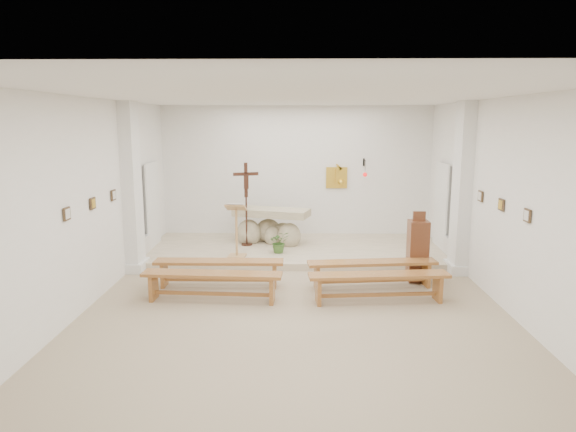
{
  "coord_description": "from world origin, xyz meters",
  "views": [
    {
      "loc": [
        0.04,
        -8.39,
        3.11
      ],
      "look_at": [
        -0.15,
        1.6,
        1.25
      ],
      "focal_mm": 32.0,
      "sensor_mm": 36.0,
      "label": 1
    }
  ],
  "objects_px": {
    "crucifix_stand": "(246,198)",
    "bench_left_front": "(219,267)",
    "altar": "(271,229)",
    "donation_pedestal": "(418,250)",
    "bench_right_second": "(379,281)",
    "lectern": "(236,230)",
    "bench_left_second": "(212,280)",
    "bench_right_front": "(372,268)"
  },
  "relations": [
    {
      "from": "donation_pedestal",
      "to": "lectern",
      "type": "bearing_deg",
      "value": 162.74
    },
    {
      "from": "altar",
      "to": "donation_pedestal",
      "type": "bearing_deg",
      "value": -23.34
    },
    {
      "from": "bench_left_front",
      "to": "crucifix_stand",
      "type": "bearing_deg",
      "value": 84.45
    },
    {
      "from": "lectern",
      "to": "crucifix_stand",
      "type": "height_order",
      "value": "crucifix_stand"
    },
    {
      "from": "altar",
      "to": "crucifix_stand",
      "type": "height_order",
      "value": "crucifix_stand"
    },
    {
      "from": "donation_pedestal",
      "to": "bench_left_front",
      "type": "height_order",
      "value": "donation_pedestal"
    },
    {
      "from": "crucifix_stand",
      "to": "donation_pedestal",
      "type": "xyz_separation_m",
      "value": [
        3.58,
        -2.25,
        -0.69
      ]
    },
    {
      "from": "lectern",
      "to": "bench_left_front",
      "type": "relative_size",
      "value": 0.5
    },
    {
      "from": "altar",
      "to": "bench_left_second",
      "type": "xyz_separation_m",
      "value": [
        -0.83,
        -3.74,
        -0.12
      ]
    },
    {
      "from": "altar",
      "to": "bench_left_front",
      "type": "height_order",
      "value": "altar"
    },
    {
      "from": "bench_left_front",
      "to": "bench_left_second",
      "type": "distance_m",
      "value": 0.8
    },
    {
      "from": "lectern",
      "to": "bench_left_second",
      "type": "height_order",
      "value": "lectern"
    },
    {
      "from": "crucifix_stand",
      "to": "bench_right_front",
      "type": "relative_size",
      "value": 0.81
    },
    {
      "from": "bench_left_front",
      "to": "bench_right_front",
      "type": "xyz_separation_m",
      "value": [
        2.9,
        0.0,
        0.0
      ]
    },
    {
      "from": "donation_pedestal",
      "to": "bench_left_second",
      "type": "height_order",
      "value": "donation_pedestal"
    },
    {
      "from": "donation_pedestal",
      "to": "bench_right_front",
      "type": "distance_m",
      "value": 1.07
    },
    {
      "from": "altar",
      "to": "donation_pedestal",
      "type": "height_order",
      "value": "donation_pedestal"
    },
    {
      "from": "donation_pedestal",
      "to": "bench_left_second",
      "type": "xyz_separation_m",
      "value": [
        -3.84,
        -1.25,
        -0.23
      ]
    },
    {
      "from": "donation_pedestal",
      "to": "bench_right_second",
      "type": "height_order",
      "value": "donation_pedestal"
    },
    {
      "from": "crucifix_stand",
      "to": "bench_left_second",
      "type": "xyz_separation_m",
      "value": [
        -0.26,
        -3.5,
        -0.91
      ]
    },
    {
      "from": "altar",
      "to": "lectern",
      "type": "relative_size",
      "value": 1.58
    },
    {
      "from": "altar",
      "to": "bench_left_front",
      "type": "xyz_separation_m",
      "value": [
        -0.83,
        -2.93,
        -0.12
      ]
    },
    {
      "from": "lectern",
      "to": "bench_left_second",
      "type": "bearing_deg",
      "value": -88.06
    },
    {
      "from": "altar",
      "to": "lectern",
      "type": "distance_m",
      "value": 1.53
    },
    {
      "from": "bench_left_front",
      "to": "bench_right_front",
      "type": "relative_size",
      "value": 0.99
    },
    {
      "from": "bench_left_front",
      "to": "bench_right_second",
      "type": "bearing_deg",
      "value": -15.6
    },
    {
      "from": "bench_left_front",
      "to": "bench_right_second",
      "type": "xyz_separation_m",
      "value": [
        2.9,
        -0.8,
        0.0
      ]
    },
    {
      "from": "lectern",
      "to": "donation_pedestal",
      "type": "height_order",
      "value": "donation_pedestal"
    },
    {
      "from": "lectern",
      "to": "bench_left_second",
      "type": "relative_size",
      "value": 0.5
    },
    {
      "from": "bench_right_second",
      "to": "bench_left_front",
      "type": "bearing_deg",
      "value": 159.43
    },
    {
      "from": "bench_right_front",
      "to": "bench_left_second",
      "type": "relative_size",
      "value": 1.0
    },
    {
      "from": "bench_left_second",
      "to": "altar",
      "type": "bearing_deg",
      "value": 80.79
    },
    {
      "from": "bench_right_front",
      "to": "bench_right_second",
      "type": "relative_size",
      "value": 1.0
    },
    {
      "from": "lectern",
      "to": "bench_right_front",
      "type": "relative_size",
      "value": 0.5
    },
    {
      "from": "donation_pedestal",
      "to": "bench_right_second",
      "type": "distance_m",
      "value": 1.59
    },
    {
      "from": "crucifix_stand",
      "to": "bench_right_second",
      "type": "xyz_separation_m",
      "value": [
        2.64,
        -3.5,
        -0.91
      ]
    },
    {
      "from": "lectern",
      "to": "donation_pedestal",
      "type": "xyz_separation_m",
      "value": [
        3.69,
        -1.13,
        -0.14
      ]
    },
    {
      "from": "donation_pedestal",
      "to": "bench_right_front",
      "type": "relative_size",
      "value": 0.56
    },
    {
      "from": "crucifix_stand",
      "to": "altar",
      "type": "bearing_deg",
      "value": 5.14
    },
    {
      "from": "bench_left_front",
      "to": "altar",
      "type": "bearing_deg",
      "value": 74.16
    },
    {
      "from": "bench_left_second",
      "to": "donation_pedestal",
      "type": "bearing_deg",
      "value": 21.33
    },
    {
      "from": "crucifix_stand",
      "to": "bench_left_front",
      "type": "distance_m",
      "value": 2.86
    }
  ]
}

